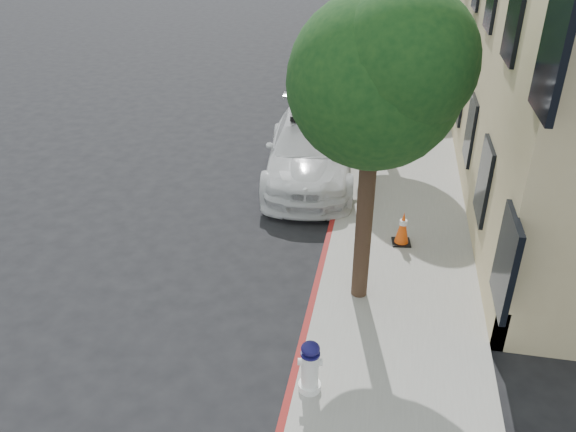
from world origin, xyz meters
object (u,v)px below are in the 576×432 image
(police_car, at_px, (310,149))
(traffic_cone, at_px, (403,228))
(parked_car_mid, at_px, (342,84))
(fire_hydrant, at_px, (310,367))
(parked_car_far, at_px, (344,40))

(police_car, height_order, traffic_cone, police_car)
(parked_car_mid, distance_m, fire_hydrant, 15.26)
(police_car, height_order, parked_car_far, police_car)
(police_car, xyz_separation_m, parked_car_far, (-0.64, 15.49, -0.17))
(police_car, relative_size, traffic_cone, 7.75)
(police_car, height_order, parked_car_mid, police_car)
(parked_car_far, distance_m, traffic_cone, 19.14)
(parked_car_far, distance_m, fire_hydrant, 23.56)
(fire_hydrant, height_order, traffic_cone, fire_hydrant)
(police_car, distance_m, parked_car_mid, 7.23)
(traffic_cone, bearing_deg, parked_car_far, 99.65)
(parked_car_far, xyz_separation_m, traffic_cone, (3.21, -18.87, -0.13))
(parked_car_mid, bearing_deg, fire_hydrant, -90.50)
(parked_car_mid, relative_size, parked_car_far, 0.94)
(parked_car_mid, height_order, parked_car_far, parked_car_far)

